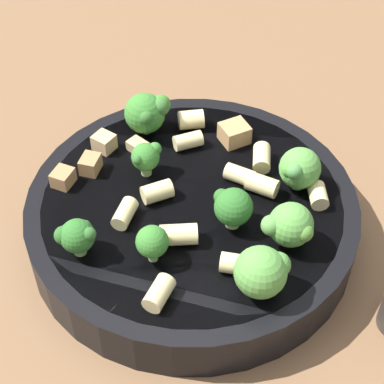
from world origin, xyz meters
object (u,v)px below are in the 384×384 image
object	(u,v)px
rigatoni_9	(159,293)
chicken_chunk_0	(90,164)
broccoli_floret_3	(147,112)
pasta_bowl	(192,215)
broccoli_floret_6	(290,225)
chicken_chunk_2	(234,133)
rigatoni_4	(125,213)
rigatoni_6	(237,264)
rigatoni_2	(262,185)
chicken_chunk_3	(63,178)
broccoli_floret_0	(146,157)
chicken_chunk_1	(138,146)
broccoli_floret_7	(152,241)
rigatoni_7	(188,141)
chicken_chunk_4	(106,141)
broccoli_floret_2	(232,208)
rigatoni_3	(157,192)
rigatoni_0	(179,235)
broccoli_floret_4	(77,236)
rigatoni_5	(262,158)
broccoli_floret_5	(299,169)
rigatoni_10	(240,175)
rigatoni_8	(191,120)

from	to	relation	value
rigatoni_9	chicken_chunk_0	xyz separation A→B (m)	(0.14, -0.06, -0.00)
broccoli_floret_3	pasta_bowl	bearing A→B (deg)	154.13
broccoli_floret_6	chicken_chunk_2	bearing A→B (deg)	-34.14
rigatoni_4	rigatoni_6	bearing A→B (deg)	-171.19
rigatoni_2	chicken_chunk_3	bearing A→B (deg)	36.19
pasta_bowl	broccoli_floret_0	world-z (taller)	broccoli_floret_0
pasta_bowl	chicken_chunk_0	xyz separation A→B (m)	(0.09, 0.03, 0.03)
chicken_chunk_0	chicken_chunk_1	distance (m)	0.05
broccoli_floret_7	rigatoni_7	size ratio (longest dim) A/B	1.28
broccoli_floret_3	chicken_chunk_4	bearing A→B (deg)	69.44
broccoli_floret_2	rigatoni_3	distance (m)	0.07
rigatoni_4	chicken_chunk_2	world-z (taller)	chicken_chunk_2
broccoli_floret_3	broccoli_floret_6	distance (m)	0.18
broccoli_floret_3	rigatoni_0	world-z (taller)	broccoli_floret_3
broccoli_floret_4	broccoli_floret_6	bearing A→B (deg)	-137.54
chicken_chunk_1	chicken_chunk_2	xyz separation A→B (m)	(-0.06, -0.07, 0.00)
broccoli_floret_2	rigatoni_9	bearing A→B (deg)	92.13
broccoli_floret_0	rigatoni_2	bearing A→B (deg)	-153.23
broccoli_floret_3	chicken_chunk_2	distance (m)	0.08
rigatoni_5	pasta_bowl	bearing A→B (deg)	75.55
broccoli_floret_3	broccoli_floret_5	distance (m)	0.15
pasta_bowl	broccoli_floret_7	bearing A→B (deg)	103.70
rigatoni_3	broccoli_floret_7	bearing A→B (deg)	128.74
rigatoni_10	broccoli_floret_5	bearing A→B (deg)	-148.33
rigatoni_3	rigatoni_9	world-z (taller)	same
broccoli_floret_4	rigatoni_10	bearing A→B (deg)	-108.89
rigatoni_0	rigatoni_8	world-z (taller)	same
rigatoni_7	chicken_chunk_4	bearing A→B (deg)	39.82
broccoli_floret_5	chicken_chunk_1	bearing A→B (deg)	20.91
broccoli_floret_0	rigatoni_4	world-z (taller)	broccoli_floret_0
broccoli_floret_7	rigatoni_6	world-z (taller)	broccoli_floret_7
broccoli_floret_0	chicken_chunk_3	size ratio (longest dim) A/B	1.73
pasta_bowl	rigatoni_2	bearing A→B (deg)	-130.57
rigatoni_4	chicken_chunk_1	size ratio (longest dim) A/B	1.51
broccoli_floret_0	broccoli_floret_5	size ratio (longest dim) A/B	0.83
rigatoni_5	chicken_chunk_2	bearing A→B (deg)	-15.13
rigatoni_6	rigatoni_9	bearing A→B (deg)	64.17
chicken_chunk_0	chicken_chunk_3	xyz separation A→B (m)	(0.01, 0.03, -0.00)
rigatoni_3	broccoli_floret_3	bearing A→B (deg)	-42.80
rigatoni_8	broccoli_floret_4	bearing A→B (deg)	99.80
pasta_bowl	chicken_chunk_0	distance (m)	0.10
chicken_chunk_2	rigatoni_9	bearing A→B (deg)	110.04
rigatoni_5	rigatoni_9	size ratio (longest dim) A/B	1.04
broccoli_floret_4	chicken_chunk_1	bearing A→B (deg)	-68.32
rigatoni_0	rigatoni_7	world-z (taller)	rigatoni_0
broccoli_floret_5	rigatoni_3	world-z (taller)	broccoli_floret_5
broccoli_floret_6	rigatoni_5	distance (m)	0.09
rigatoni_2	broccoli_floret_0	bearing A→B (deg)	26.77
broccoli_floret_3	rigatoni_8	size ratio (longest dim) A/B	1.81
broccoli_floret_6	chicken_chunk_4	size ratio (longest dim) A/B	2.22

